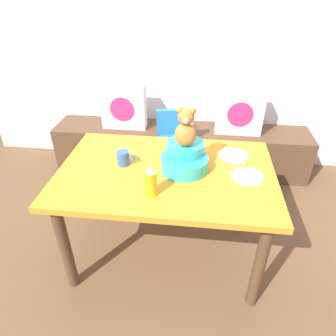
# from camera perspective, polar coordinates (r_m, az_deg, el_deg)

# --- Properties ---
(ground_plane) EXTENTS (8.00, 8.00, 0.00)m
(ground_plane) POSITION_cam_1_polar(r_m,az_deg,el_deg) (2.39, -0.29, -15.39)
(ground_plane) COLOR brown
(back_wall) EXTENTS (4.40, 0.10, 2.60)m
(back_wall) POSITION_cam_1_polar(r_m,az_deg,el_deg) (3.09, 3.24, 23.90)
(back_wall) COLOR silver
(back_wall) RESTS_ON ground_plane
(window_bench) EXTENTS (2.60, 0.44, 0.46)m
(window_bench) POSITION_cam_1_polar(r_m,az_deg,el_deg) (3.19, 2.31, 3.75)
(window_bench) COLOR brown
(window_bench) RESTS_ON ground_plane
(pillow_floral_left) EXTENTS (0.44, 0.15, 0.44)m
(pillow_floral_left) POSITION_cam_1_polar(r_m,az_deg,el_deg) (3.06, -8.43, 11.49)
(pillow_floral_left) COLOR white
(pillow_floral_left) RESTS_ON window_bench
(pillow_floral_right) EXTENTS (0.44, 0.15, 0.44)m
(pillow_floral_right) POSITION_cam_1_polar(r_m,az_deg,el_deg) (2.99, 13.49, 10.39)
(pillow_floral_right) COLOR white
(pillow_floral_right) RESTS_ON window_bench
(book_stack) EXTENTS (0.20, 0.14, 0.05)m
(book_stack) POSITION_cam_1_polar(r_m,az_deg,el_deg) (3.07, 2.83, 7.91)
(book_stack) COLOR gray
(book_stack) RESTS_ON window_bench
(dining_table) EXTENTS (1.37, 0.90, 0.74)m
(dining_table) POSITION_cam_1_polar(r_m,az_deg,el_deg) (1.95, -0.34, -2.82)
(dining_table) COLOR orange
(dining_table) RESTS_ON ground_plane
(highchair) EXTENTS (0.39, 0.50, 0.79)m
(highchair) POSITION_cam_1_polar(r_m,az_deg,el_deg) (2.67, 1.31, 4.69)
(highchair) COLOR #2672B2
(highchair) RESTS_ON ground_plane
(infant_seat_teal) EXTENTS (0.30, 0.33, 0.16)m
(infant_seat_teal) POSITION_cam_1_polar(r_m,az_deg,el_deg) (1.89, 3.19, 1.92)
(infant_seat_teal) COLOR #2CAEB0
(infant_seat_teal) RESTS_ON dining_table
(teddy_bear) EXTENTS (0.13, 0.12, 0.25)m
(teddy_bear) POSITION_cam_1_polar(r_m,az_deg,el_deg) (1.79, 3.39, 7.58)
(teddy_bear) COLOR #B47531
(teddy_bear) RESTS_ON infant_seat_teal
(ketchup_bottle) EXTENTS (0.07, 0.07, 0.18)m
(ketchup_bottle) POSITION_cam_1_polar(r_m,az_deg,el_deg) (1.64, -3.35, -2.65)
(ketchup_bottle) COLOR gold
(ketchup_bottle) RESTS_ON dining_table
(coffee_mug) EXTENTS (0.12, 0.08, 0.09)m
(coffee_mug) POSITION_cam_1_polar(r_m,az_deg,el_deg) (1.95, -8.49, 1.90)
(coffee_mug) COLOR #335999
(coffee_mug) RESTS_ON dining_table
(dinner_plate_near) EXTENTS (0.20, 0.20, 0.01)m
(dinner_plate_near) POSITION_cam_1_polar(r_m,az_deg,el_deg) (1.89, 14.90, -1.54)
(dinner_plate_near) COLOR white
(dinner_plate_near) RESTS_ON dining_table
(dinner_plate_far) EXTENTS (0.20, 0.20, 0.01)m
(dinner_plate_far) POSITION_cam_1_polar(r_m,az_deg,el_deg) (2.09, 12.40, 2.35)
(dinner_plate_far) COLOR white
(dinner_plate_far) RESTS_ON dining_table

